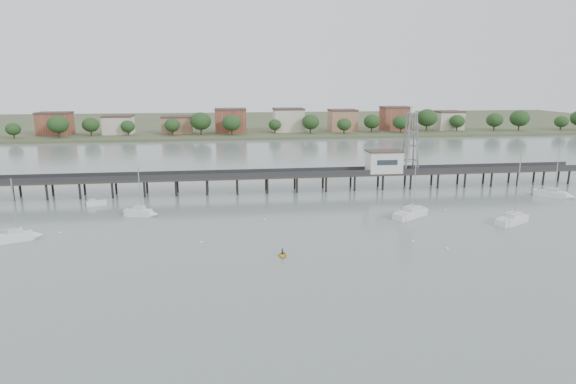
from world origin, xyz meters
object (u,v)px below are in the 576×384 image
at_px(sailboat_b, 144,213).
at_px(sailboat_e, 558,195).
at_px(yellow_dinghy, 282,256).
at_px(pier, 281,176).
at_px(sailboat_c, 416,212).
at_px(lattice_tower, 411,143).
at_px(sailboat_d, 517,219).
at_px(white_tender, 96,203).
at_px(sailboat_a, 22,236).

height_order(sailboat_b, sailboat_e, sailboat_e).
relative_size(sailboat_b, yellow_dinghy, 4.44).
relative_size(pier, sailboat_c, 9.77).
bearing_deg(lattice_tower, sailboat_b, -163.57).
height_order(sailboat_b, sailboat_d, sailboat_d).
distance_m(sailboat_c, white_tender, 66.10).
relative_size(pier, sailboat_b, 14.60).
height_order(sailboat_d, white_tender, sailboat_d).
height_order(sailboat_a, yellow_dinghy, sailboat_a).
bearing_deg(sailboat_b, lattice_tower, 31.33).
xyz_separation_m(sailboat_e, yellow_dinghy, (-65.98, -28.77, -0.64)).
bearing_deg(yellow_dinghy, sailboat_b, 139.46).
relative_size(pier, sailboat_a, 13.68).
distance_m(sailboat_d, yellow_dinghy, 47.09).
relative_size(sailboat_a, white_tender, 2.60).
height_order(sailboat_c, white_tender, sailboat_c).
bearing_deg(sailboat_e, sailboat_b, -136.46).
xyz_separation_m(sailboat_c, sailboat_a, (-70.42, -5.83, 0.02)).
xyz_separation_m(white_tender, yellow_dinghy, (35.45, -34.97, -0.47)).
xyz_separation_m(lattice_tower, sailboat_e, (29.57, -14.28, -10.46)).
relative_size(lattice_tower, sailboat_d, 1.08).
bearing_deg(lattice_tower, yellow_dinghy, -130.23).
height_order(lattice_tower, sailboat_b, lattice_tower).
bearing_deg(white_tender, pier, -2.70).
distance_m(sailboat_b, yellow_dinghy, 34.91).
bearing_deg(sailboat_a, sailboat_c, -19.22).
height_order(sailboat_c, yellow_dinghy, sailboat_c).
bearing_deg(white_tender, sailboat_e, -17.51).
height_order(pier, sailboat_d, sailboat_d).
bearing_deg(sailboat_b, sailboat_d, 4.25).
xyz_separation_m(sailboat_e, sailboat_d, (-20.48, -16.70, -0.01)).
xyz_separation_m(sailboat_c, white_tender, (-64.11, 16.10, -0.16)).
bearing_deg(sailboat_b, yellow_dinghy, -31.27).
bearing_deg(sailboat_e, white_tender, -142.24).
height_order(sailboat_e, sailboat_d, sailboat_d).
height_order(sailboat_a, sailboat_e, sailboat_e).
xyz_separation_m(sailboat_b, sailboat_a, (-17.59, -12.15, -0.00)).
distance_m(sailboat_c, sailboat_e, 38.61).
bearing_deg(sailboat_d, lattice_tower, 77.98).
distance_m(lattice_tower, sailboat_a, 84.38).
distance_m(sailboat_e, yellow_dinghy, 71.99).
height_order(sailboat_a, white_tender, sailboat_a).
xyz_separation_m(pier, yellow_dinghy, (-4.92, -43.04, -3.79)).
bearing_deg(sailboat_c, white_tender, 132.39).
bearing_deg(lattice_tower, sailboat_e, -25.77).
xyz_separation_m(pier, lattice_tower, (31.50, 0.00, 7.31)).
bearing_deg(yellow_dinghy, sailboat_c, 38.99).
height_order(sailboat_a, sailboat_d, sailboat_d).
relative_size(lattice_tower, sailboat_c, 1.01).
bearing_deg(sailboat_c, lattice_tower, 38.70).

